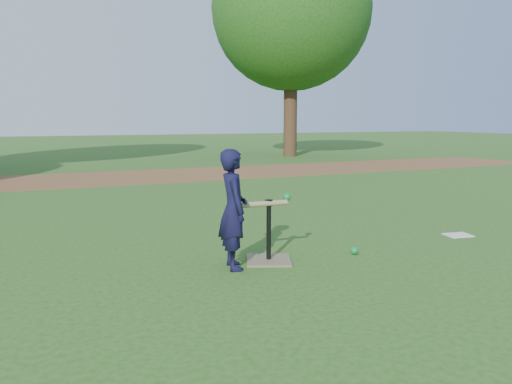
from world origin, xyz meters
name	(u,v)px	position (x,y,z in m)	size (l,w,h in m)	color
ground	(289,250)	(0.00, 0.00, 0.00)	(80.00, 80.00, 0.00)	#285116
dirt_strip	(142,177)	(0.00, 7.50, 0.01)	(24.00, 3.00, 0.01)	brown
child	(233,209)	(-0.78, -0.36, 0.56)	(0.41, 0.27, 1.12)	black
wiffle_ball_ground	(354,251)	(0.53, -0.44, 0.04)	(0.08, 0.08, 0.08)	#0C8434
clipboard	(458,235)	(2.17, -0.26, 0.01)	(0.30, 0.23, 0.01)	silver
batting_tee	(269,250)	(-0.38, -0.30, 0.11)	(0.56, 0.56, 0.61)	#76654A
swing_action	(262,203)	(-0.47, -0.31, 0.59)	(0.70, 0.16, 0.11)	tan
tree_right	(291,10)	(6.50, 12.00, 5.29)	(5.80, 5.80, 8.21)	#382316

